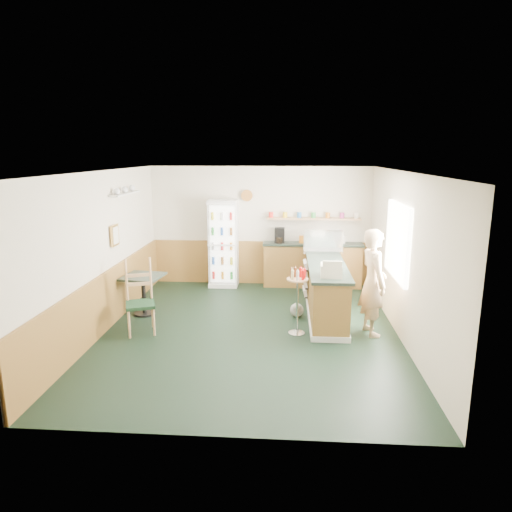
# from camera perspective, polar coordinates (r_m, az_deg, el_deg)

# --- Properties ---
(ground) EXTENTS (6.00, 6.00, 0.00)m
(ground) POSITION_cam_1_polar(r_m,az_deg,el_deg) (7.93, -0.82, -9.37)
(ground) COLOR black
(ground) RESTS_ON ground
(room_envelope) EXTENTS (5.04, 6.02, 2.72)m
(room_envelope) POSITION_cam_1_polar(r_m,az_deg,el_deg) (8.23, -2.00, 2.51)
(room_envelope) COLOR beige
(room_envelope) RESTS_ON ground
(service_counter) EXTENTS (0.68, 3.01, 1.01)m
(service_counter) POSITION_cam_1_polar(r_m,az_deg,el_deg) (8.80, 8.58, -4.08)
(service_counter) COLOR olive
(service_counter) RESTS_ON ground
(back_counter) EXTENTS (2.24, 0.42, 1.69)m
(back_counter) POSITION_cam_1_polar(r_m,az_deg,el_deg) (10.43, 6.99, -0.87)
(back_counter) COLOR olive
(back_counter) RESTS_ON ground
(drinks_fridge) EXTENTS (0.65, 0.54, 1.97)m
(drinks_fridge) POSITION_cam_1_polar(r_m,az_deg,el_deg) (10.36, -4.09, 1.58)
(drinks_fridge) COLOR white
(drinks_fridge) RESTS_ON ground
(display_case) EXTENTS (0.79, 0.41, 0.45)m
(display_case) POSITION_cam_1_polar(r_m,az_deg,el_deg) (9.37, 8.38, 1.83)
(display_case) COLOR silver
(display_case) RESTS_ON service_counter
(cash_register) EXTENTS (0.36, 0.38, 0.20)m
(cash_register) POSITION_cam_1_polar(r_m,az_deg,el_deg) (7.57, 9.38, -1.76)
(cash_register) COLOR #EDE1C4
(cash_register) RESTS_ON service_counter
(shopkeeper) EXTENTS (0.55, 0.68, 1.79)m
(shopkeeper) POSITION_cam_1_polar(r_m,az_deg,el_deg) (7.79, 14.42, -3.22)
(shopkeeper) COLOR tan
(shopkeeper) RESTS_ON ground
(condiment_stand) EXTENTS (0.36, 0.36, 1.13)m
(condiment_stand) POSITION_cam_1_polar(r_m,az_deg,el_deg) (7.61, 5.19, -4.47)
(condiment_stand) COLOR silver
(condiment_stand) RESTS_ON ground
(newspaper_rack) EXTENTS (0.09, 0.44, 0.70)m
(newspaper_rack) POSITION_cam_1_polar(r_m,az_deg,el_deg) (9.01, 6.21, -2.81)
(newspaper_rack) COLOR black
(newspaper_rack) RESTS_ON ground
(cafe_table) EXTENTS (0.78, 0.78, 0.76)m
(cafe_table) POSITION_cam_1_polar(r_m,az_deg,el_deg) (8.80, -13.90, -3.80)
(cafe_table) COLOR black
(cafe_table) RESTS_ON ground
(cafe_chair) EXTENTS (0.60, 0.60, 1.26)m
(cafe_chair) POSITION_cam_1_polar(r_m,az_deg,el_deg) (7.98, -14.10, -4.62)
(cafe_chair) COLOR black
(cafe_chair) RESTS_ON ground
(dog_doorstop) EXTENTS (0.25, 0.33, 0.30)m
(dog_doorstop) POSITION_cam_1_polar(r_m,az_deg,el_deg) (8.56, 5.12, -6.68)
(dog_doorstop) COLOR gray
(dog_doorstop) RESTS_ON ground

